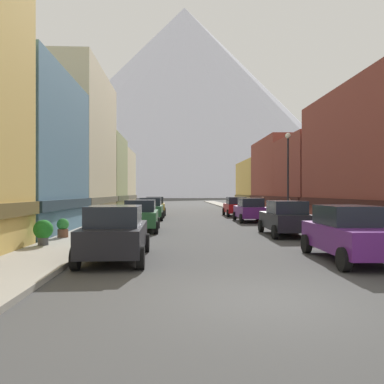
# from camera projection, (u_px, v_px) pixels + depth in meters

# --- Properties ---
(ground_plane) EXTENTS (400.00, 400.00, 0.00)m
(ground_plane) POSITION_uv_depth(u_px,v_px,m) (267.00, 301.00, 7.82)
(ground_plane) COLOR #3E3E3E
(sidewalk_left) EXTENTS (2.50, 100.00, 0.15)m
(sidewalk_left) POSITION_uv_depth(u_px,v_px,m) (135.00, 212.00, 42.51)
(sidewalk_left) COLOR gray
(sidewalk_left) RESTS_ON ground
(sidewalk_right) EXTENTS (2.50, 100.00, 0.15)m
(sidewalk_right) POSITION_uv_depth(u_px,v_px,m) (248.00, 211.00, 43.06)
(sidewalk_right) COLOR gray
(sidewalk_right) RESTS_ON ground
(storefront_left_2) EXTENTS (6.49, 11.81, 11.82)m
(storefront_left_2) POSITION_uv_depth(u_px,v_px,m) (67.00, 149.00, 31.19)
(storefront_left_2) COLOR beige
(storefront_left_2) RESTS_ON ground
(storefront_left_3) EXTENTS (10.17, 8.37, 8.27)m
(storefront_left_3) POSITION_uv_depth(u_px,v_px,m) (77.00, 176.00, 41.57)
(storefront_left_3) COLOR #8C9966
(storefront_left_3) RESTS_ON ground
(storefront_left_4) EXTENTS (7.69, 9.61, 7.71)m
(storefront_left_4) POSITION_uv_depth(u_px,v_px,m) (104.00, 181.00, 50.62)
(storefront_left_4) COLOR beige
(storefront_left_4) RESTS_ON ground
(storefront_right_2) EXTENTS (6.71, 8.06, 6.96)m
(storefront_right_2) POSITION_uv_depth(u_px,v_px,m) (322.00, 179.00, 33.04)
(storefront_right_2) COLOR brown
(storefront_right_2) RESTS_ON ground
(storefront_right_3) EXTENTS (8.99, 10.61, 7.98)m
(storefront_right_3) POSITION_uv_depth(u_px,v_px,m) (300.00, 178.00, 42.45)
(storefront_right_3) COLOR brown
(storefront_right_3) RESTS_ON ground
(storefront_right_4) EXTENTS (7.54, 11.93, 6.55)m
(storefront_right_4) POSITION_uv_depth(u_px,v_px,m) (268.00, 186.00, 53.81)
(storefront_right_4) COLOR #D8B259
(storefront_right_4) RESTS_ON ground
(car_left_0) EXTENTS (2.16, 4.45, 1.78)m
(car_left_0) POSITION_uv_depth(u_px,v_px,m) (115.00, 233.00, 12.59)
(car_left_0) COLOR black
(car_left_0) RESTS_ON ground
(car_left_1) EXTENTS (2.12, 4.43, 1.78)m
(car_left_1) POSITION_uv_depth(u_px,v_px,m) (141.00, 215.00, 22.03)
(car_left_1) COLOR #265933
(car_left_1) RESTS_ON ground
(car_left_2) EXTENTS (2.08, 4.41, 1.78)m
(car_left_2) POSITION_uv_depth(u_px,v_px,m) (151.00, 209.00, 31.29)
(car_left_2) COLOR #265933
(car_left_2) RESTS_ON ground
(car_left_3) EXTENTS (2.18, 4.46, 1.78)m
(car_left_3) POSITION_uv_depth(u_px,v_px,m) (155.00, 206.00, 37.63)
(car_left_3) COLOR #B28419
(car_left_3) RESTS_ON ground
(car_right_0) EXTENTS (2.16, 4.44, 1.78)m
(car_right_0) POSITION_uv_depth(u_px,v_px,m) (350.00, 233.00, 12.48)
(car_right_0) COLOR #591E72
(car_right_0) RESTS_ON ground
(car_right_1) EXTENTS (2.15, 4.44, 1.78)m
(car_right_1) POSITION_uv_depth(u_px,v_px,m) (286.00, 218.00, 19.75)
(car_right_1) COLOR black
(car_right_1) RESTS_ON ground
(car_right_2) EXTENTS (2.08, 4.41, 1.78)m
(car_right_2) POSITION_uv_depth(u_px,v_px,m) (250.00, 210.00, 29.10)
(car_right_2) COLOR #591E72
(car_right_2) RESTS_ON ground
(car_right_3) EXTENTS (2.10, 4.42, 1.78)m
(car_right_3) POSITION_uv_depth(u_px,v_px,m) (236.00, 206.00, 35.97)
(car_right_3) COLOR #9E1111
(car_right_3) RESTS_ON ground
(parking_meter_near) EXTENTS (0.14, 0.10, 1.33)m
(parking_meter_near) POSITION_uv_depth(u_px,v_px,m) (377.00, 224.00, 14.56)
(parking_meter_near) COLOR #595960
(parking_meter_near) RESTS_ON sidewalk_right
(trash_bin_right) EXTENTS (0.59, 0.59, 0.98)m
(trash_bin_right) POSITION_uv_depth(u_px,v_px,m) (374.00, 230.00, 15.90)
(trash_bin_right) COLOR #4C5156
(trash_bin_right) RESTS_ON sidewalk_right
(potted_plant_0) EXTENTS (0.54, 0.54, 0.86)m
(potted_plant_0) POSITION_uv_depth(u_px,v_px,m) (63.00, 227.00, 17.72)
(potted_plant_0) COLOR brown
(potted_plant_0) RESTS_ON sidewalk_left
(potted_plant_1) EXTENTS (0.75, 0.75, 0.99)m
(potted_plant_1) POSITION_uv_depth(u_px,v_px,m) (43.00, 231.00, 15.07)
(potted_plant_1) COLOR #4C4C51
(potted_plant_1) RESTS_ON sidewalk_left
(pedestrian_0) EXTENTS (0.36, 0.36, 1.63)m
(pedestrian_0) POSITION_uv_depth(u_px,v_px,m) (289.00, 211.00, 27.53)
(pedestrian_0) COLOR navy
(pedestrian_0) RESTS_ON sidewalk_right
(pedestrian_1) EXTENTS (0.36, 0.36, 1.67)m
(pedestrian_1) POSITION_uv_depth(u_px,v_px,m) (263.00, 206.00, 35.57)
(pedestrian_1) COLOR brown
(pedestrian_1) RESTS_ON sidewalk_right
(streetlamp_right) EXTENTS (0.36, 0.36, 5.86)m
(streetlamp_right) POSITION_uv_depth(u_px,v_px,m) (288.00, 165.00, 24.63)
(streetlamp_right) COLOR black
(streetlamp_right) RESTS_ON sidewalk_right
(mountain_backdrop) EXTENTS (240.24, 240.24, 130.52)m
(mountain_backdrop) POSITION_uv_depth(u_px,v_px,m) (184.00, 102.00, 267.83)
(mountain_backdrop) COLOR silver
(mountain_backdrop) RESTS_ON ground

